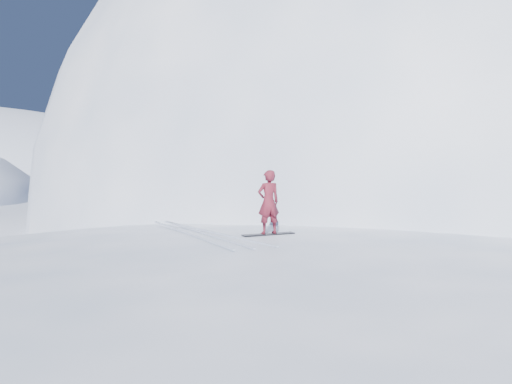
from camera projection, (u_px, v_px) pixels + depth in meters
near_ridge at (283, 328)px, 11.97m from camera, size 36.00×28.00×4.80m
summit_peak at (399, 215)px, 40.65m from camera, size 60.00×56.00×56.00m
peak_shoulder at (307, 230)px, 30.98m from camera, size 28.00×24.00×18.00m
wind_bumps at (236, 348)px, 10.62m from camera, size 16.00×14.40×1.00m
snowboard at (268, 234)px, 12.28m from camera, size 1.49×0.36×0.02m
snowboarder at (269, 202)px, 12.23m from camera, size 0.65×0.45×1.71m
board_tracks at (200, 232)px, 12.65m from camera, size 2.06×5.94×0.04m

